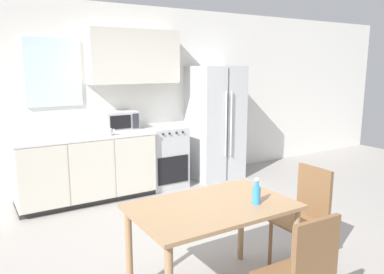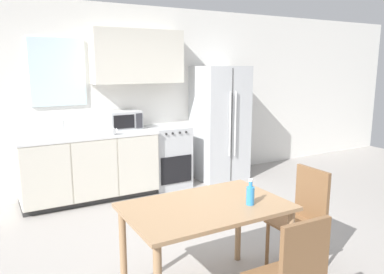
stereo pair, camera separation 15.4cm
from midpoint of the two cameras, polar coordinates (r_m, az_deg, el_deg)
ground_plane at (r=3.89m, az=2.11°, el=-17.26°), size 12.00×12.00×0.00m
wall_back at (r=5.64m, az=-10.36°, el=6.71°), size 12.00×0.38×2.70m
kitchen_counter at (r=5.33m, az=-14.57°, el=-4.38°), size 1.83×0.67×0.92m
oven_range at (r=5.75m, az=-3.01°, el=-2.95°), size 0.58×0.62×0.92m
refrigerator at (r=6.10m, az=4.95°, el=2.14°), size 0.78×0.72×1.82m
kitchen_sink at (r=5.17m, az=-17.82°, el=0.33°), size 0.56×0.45×0.22m
microwave at (r=5.50m, az=-9.49°, el=2.56°), size 0.47×0.32×0.26m
coffee_mug at (r=5.07m, az=-11.26°, el=0.81°), size 0.13×0.09×0.09m
dining_table at (r=2.98m, az=3.66°, el=-12.22°), size 1.25×0.80×0.77m
dining_chair_side at (r=3.60m, az=17.93°, el=-10.81°), size 0.40×0.40×0.93m
drink_bottle at (r=2.96m, az=10.38°, el=-8.65°), size 0.06×0.06×0.21m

